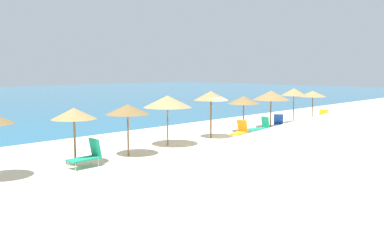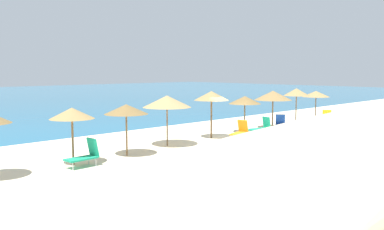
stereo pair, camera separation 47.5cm
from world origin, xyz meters
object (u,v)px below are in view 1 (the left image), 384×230
(beach_umbrella_2, at_px, (128,110))
(beach_umbrella_4, at_px, (211,96))
(beach_umbrella_6, at_px, (271,95))
(lounge_chair_3, at_px, (324,117))
(beach_umbrella_5, at_px, (244,100))
(lounge_chair_1, at_px, (260,127))
(beach_umbrella_7, at_px, (294,92))
(lounge_chair_2, at_px, (240,131))
(beach_umbrella_1, at_px, (74,114))
(beach_umbrella_8, at_px, (313,94))
(beach_umbrella_3, at_px, (167,102))
(lounge_chair_0, at_px, (278,124))
(lounge_chair_4, at_px, (87,155))

(beach_umbrella_2, xyz_separation_m, beach_umbrella_4, (6.61, 0.63, 0.32))
(beach_umbrella_6, height_order, lounge_chair_3, beach_umbrella_6)
(beach_umbrella_2, relative_size, beach_umbrella_5, 1.03)
(lounge_chair_1, bearing_deg, beach_umbrella_7, -65.56)
(beach_umbrella_4, bearing_deg, beach_umbrella_5, -0.91)
(beach_umbrella_2, bearing_deg, beach_umbrella_5, 3.43)
(beach_umbrella_2, distance_m, lounge_chair_2, 7.84)
(beach_umbrella_1, xyz_separation_m, lounge_chair_3, (21.17, -0.68, -1.82))
(beach_umbrella_1, bearing_deg, beach_umbrella_8, 1.46)
(beach_umbrella_3, distance_m, lounge_chair_0, 9.73)
(beach_umbrella_1, bearing_deg, lounge_chair_4, -74.48)
(beach_umbrella_1, distance_m, lounge_chair_0, 15.49)
(beach_umbrella_3, relative_size, beach_umbrella_5, 1.13)
(beach_umbrella_5, xyz_separation_m, lounge_chair_2, (-2.12, -1.34, -1.66))
(lounge_chair_3, bearing_deg, beach_umbrella_7, 36.11)
(beach_umbrella_5, bearing_deg, beach_umbrella_8, 0.11)
(beach_umbrella_1, xyz_separation_m, beach_umbrella_6, (15.46, 0.40, 0.09))
(lounge_chair_1, relative_size, lounge_chair_3, 1.02)
(beach_umbrella_1, bearing_deg, lounge_chair_1, -2.80)
(beach_umbrella_4, height_order, beach_umbrella_8, beach_umbrella_4)
(beach_umbrella_5, distance_m, beach_umbrella_7, 6.24)
(beach_umbrella_7, relative_size, lounge_chair_0, 1.61)
(beach_umbrella_4, xyz_separation_m, beach_umbrella_6, (6.06, -0.19, -0.23))
(beach_umbrella_1, height_order, beach_umbrella_4, beach_umbrella_4)
(beach_umbrella_5, height_order, lounge_chair_2, beach_umbrella_5)
(beach_umbrella_5, bearing_deg, beach_umbrella_7, 0.31)
(lounge_chair_4, bearing_deg, beach_umbrella_7, -88.98)
(beach_umbrella_1, xyz_separation_m, lounge_chair_4, (0.19, -0.67, -1.72))
(beach_umbrella_5, height_order, lounge_chair_3, beach_umbrella_5)
(beach_umbrella_4, bearing_deg, beach_umbrella_8, -0.15)
(beach_umbrella_7, bearing_deg, beach_umbrella_1, -178.27)
(beach_umbrella_3, distance_m, beach_umbrella_4, 3.52)
(beach_umbrella_3, relative_size, lounge_chair_1, 1.70)
(beach_umbrella_3, distance_m, lounge_chair_1, 7.19)
(beach_umbrella_8, height_order, lounge_chair_0, beach_umbrella_8)
(lounge_chair_1, bearing_deg, beach_umbrella_4, 83.32)
(beach_umbrella_2, relative_size, lounge_chair_4, 1.76)
(beach_umbrella_3, relative_size, beach_umbrella_8, 1.13)
(lounge_chair_0, bearing_deg, beach_umbrella_3, 52.66)
(beach_umbrella_1, xyz_separation_m, lounge_chair_1, (12.71, -0.62, -1.76))
(beach_umbrella_7, relative_size, beach_umbrella_8, 1.13)
(lounge_chair_0, xyz_separation_m, lounge_chair_2, (-4.98, -0.52, 0.07))
(beach_umbrella_6, relative_size, lounge_chair_3, 1.69)
(lounge_chair_2, xyz_separation_m, lounge_chair_3, (10.77, 0.13, -0.07))
(beach_umbrella_6, bearing_deg, lounge_chair_1, -159.69)
(beach_umbrella_8, height_order, lounge_chair_4, beach_umbrella_8)
(beach_umbrella_1, xyz_separation_m, lounge_chair_2, (10.40, -0.81, -1.75))
(beach_umbrella_3, bearing_deg, beach_umbrella_6, -1.01)
(beach_umbrella_6, height_order, beach_umbrella_8, beach_umbrella_6)
(beach_umbrella_1, relative_size, lounge_chair_4, 1.77)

